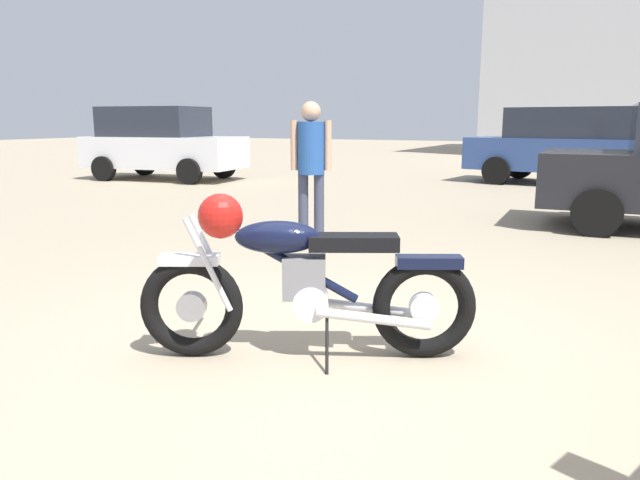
# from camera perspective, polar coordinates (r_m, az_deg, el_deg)

# --- Properties ---
(ground_plane) EXTENTS (80.00, 80.00, 0.00)m
(ground_plane) POSITION_cam_1_polar(r_m,az_deg,el_deg) (3.78, 0.82, -11.24)
(ground_plane) COLOR gray
(vintage_motorcycle) EXTENTS (1.93, 1.08, 1.07)m
(vintage_motorcycle) POSITION_cam_1_polar(r_m,az_deg,el_deg) (3.65, -2.07, -3.95)
(vintage_motorcycle) COLOR black
(vintage_motorcycle) RESTS_ON ground_plane
(bystander) EXTENTS (0.44, 0.30, 1.66)m
(bystander) POSITION_cam_1_polar(r_m,az_deg,el_deg) (6.74, -0.86, 7.66)
(bystander) COLOR #383D51
(bystander) RESTS_ON ground_plane
(blue_hatchback_right) EXTENTS (4.05, 2.13, 1.78)m
(blue_hatchback_right) POSITION_cam_1_polar(r_m,az_deg,el_deg) (15.51, -14.95, 9.00)
(blue_hatchback_right) COLOR black
(blue_hatchback_right) RESTS_ON ground_plane
(dark_sedan_left) EXTENTS (4.92, 2.54, 1.74)m
(dark_sedan_left) POSITION_cam_1_polar(r_m,az_deg,el_deg) (14.80, 23.72, 8.43)
(dark_sedan_left) COLOR black
(dark_sedan_left) RESTS_ON ground_plane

